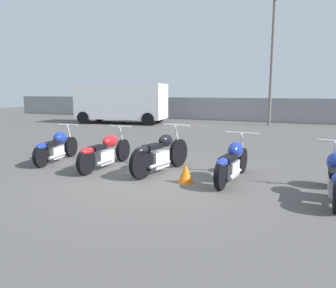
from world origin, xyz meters
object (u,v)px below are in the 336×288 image
traffic_cone_near (186,174)px  motorcycle_slot_4 (335,176)px  light_pole_left (272,48)px  motorcycle_slot_0 (56,147)px  motorcycle_slot_2 (160,154)px  motorcycle_slot_3 (232,161)px  motorcycle_slot_1 (105,151)px  parked_van (122,102)px

traffic_cone_near → motorcycle_slot_4: bearing=3.4°
light_pole_left → motorcycle_slot_0: bearing=-107.1°
motorcycle_slot_4 → traffic_cone_near: 2.70m
light_pole_left → motorcycle_slot_2: light_pole_left is taller
motorcycle_slot_2 → traffic_cone_near: bearing=-23.6°
motorcycle_slot_3 → motorcycle_slot_2: bearing=-176.9°
motorcycle_slot_3 → motorcycle_slot_4: bearing=-9.8°
light_pole_left → motorcycle_slot_0: size_ratio=3.55×
motorcycle_slot_2 → motorcycle_slot_1: bearing=-165.1°
motorcycle_slot_1 → motorcycle_slot_4: size_ratio=1.08×
light_pole_left → motorcycle_slot_4: 13.16m
motorcycle_slot_1 → traffic_cone_near: (2.27, -0.44, -0.21)m
motorcycle_slot_1 → motorcycle_slot_2: size_ratio=1.04×
motorcycle_slot_0 → motorcycle_slot_1: motorcycle_slot_1 is taller
motorcycle_slot_0 → motorcycle_slot_4: motorcycle_slot_4 is taller
motorcycle_slot_1 → motorcycle_slot_3: motorcycle_slot_1 is taller
motorcycle_slot_1 → motorcycle_slot_2: 1.42m
motorcycle_slot_0 → motorcycle_slot_1: bearing=-12.0°
motorcycle_slot_2 → motorcycle_slot_3: 1.65m
motorcycle_slot_0 → traffic_cone_near: 3.87m
motorcycle_slot_4 → parked_van: 14.84m
motorcycle_slot_3 → motorcycle_slot_4: same height
parked_van → traffic_cone_near: 13.15m
light_pole_left → traffic_cone_near: 13.07m
motorcycle_slot_1 → parked_van: (-5.88, 9.84, 0.86)m
parked_van → motorcycle_slot_4: bearing=36.5°
motorcycle_slot_2 → motorcycle_slot_3: (1.65, 0.01, -0.02)m
motorcycle_slot_4 → motorcycle_slot_1: bearing=175.5°
motorcycle_slot_1 → motorcycle_slot_3: 3.08m
motorcycle_slot_4 → parked_van: parked_van is taller
motorcycle_slot_3 → motorcycle_slot_4: (1.88, -0.42, -0.00)m
motorcycle_slot_2 → traffic_cone_near: (0.85, -0.56, -0.24)m
motorcycle_slot_2 → motorcycle_slot_4: bearing=3.4°
motorcycle_slot_1 → parked_van: bearing=118.7°
motorcycle_slot_1 → traffic_cone_near: bearing=-13.1°
motorcycle_slot_4 → parked_van: size_ratio=0.38×
motorcycle_slot_0 → motorcycle_slot_4: (6.52, -0.30, 0.01)m
motorcycle_slot_3 → light_pole_left: bearing=97.1°
motorcycle_slot_1 → parked_van: 11.49m
motorcycle_slot_1 → parked_van: size_ratio=0.41×
light_pole_left → motorcycle_slot_4: (2.81, -12.32, -3.67)m
light_pole_left → parked_van: light_pole_left is taller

